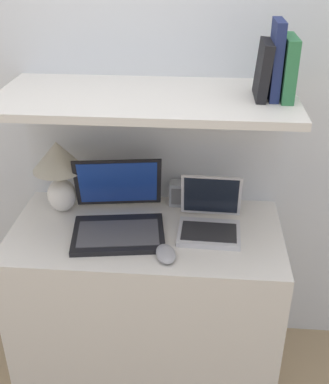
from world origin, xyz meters
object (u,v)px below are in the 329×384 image
computer_mouse (166,254)px  book_green (288,68)px  book_navy (276,60)px  laptop_small (210,220)px  book_black (263,70)px  table_lamp (59,167)px  laptop_large (118,216)px  router_box (181,194)px

computer_mouse → book_green: bearing=31.8°
computer_mouse → book_green: 0.76m
book_navy → computer_mouse: bearing=-145.2°
laptop_small → book_black: (0.15, 0.04, 0.57)m
table_lamp → book_navy: bearing=-4.3°
laptop_large → book_green: bearing=5.8°
laptop_large → book_navy: (0.54, 0.06, 0.59)m
book_green → book_navy: size_ratio=0.80×
book_navy → laptop_large: bearing=-173.8°
book_black → laptop_large: bearing=-173.3°
computer_mouse → router_box: bearing=85.4°
router_box → book_green: size_ratio=0.51×
laptop_small → computer_mouse: size_ratio=1.88×
router_box → book_navy: 0.69m
laptop_large → book_black: bearing=6.7°
laptop_small → table_lamp: bearing=170.2°
computer_mouse → book_black: 0.71m
laptop_large → router_box: 0.31m
laptop_small → book_navy: 0.63m
book_navy → table_lamp: bearing=175.7°
book_black → book_navy: bearing=0.0°
book_navy → book_black: (-0.04, 0.00, -0.03)m
table_lamp → computer_mouse: size_ratio=2.36×
laptop_large → book_black: book_black is taller
table_lamp → book_green: size_ratio=1.49×
laptop_large → table_lamp: bearing=154.8°
book_black → laptop_small: bearing=-163.8°
table_lamp → book_black: bearing=-4.5°
laptop_small → book_green: (0.23, 0.04, 0.58)m
router_box → laptop_large: bearing=-138.2°
table_lamp → router_box: bearing=10.1°
book_green → book_black: (-0.08, 0.00, -0.01)m
router_box → book_navy: size_ratio=0.41×
laptop_small → router_box: 0.23m
table_lamp → book_navy: 0.92m
laptop_large → book_navy: size_ratio=1.57×
laptop_small → router_box: size_ratio=2.33×
laptop_large → laptop_small: bearing=2.4°
book_green → book_black: bearing=180.0°
laptop_small → computer_mouse: (-0.15, -0.19, -0.03)m
laptop_small → book_navy: book_navy is taller
book_navy → laptop_small: bearing=-166.8°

